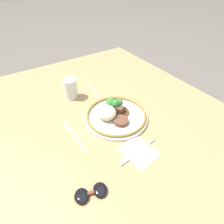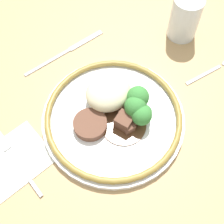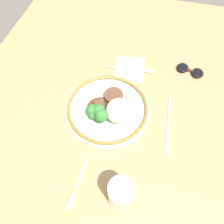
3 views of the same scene
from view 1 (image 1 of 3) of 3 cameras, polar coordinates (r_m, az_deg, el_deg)
The scene contains 9 objects.
ground_plane at distance 0.82m, azimuth 0.15°, elevation -4.96°, with size 8.00×8.00×0.00m, color #5B5651.
dining_table at distance 0.80m, azimuth 0.15°, elevation -3.72°, with size 1.41×1.07×0.05m.
napkin at distance 0.68m, azimuth 8.70°, elevation -12.62°, with size 0.14×0.12×0.00m.
plate at distance 0.79m, azimuth 0.90°, elevation -0.60°, with size 0.28×0.28×0.07m.
juice_glass at distance 0.92m, azimuth -13.31°, elevation 7.09°, with size 0.07×0.07×0.10m.
fork at distance 0.67m, azimuth 7.43°, elevation -13.30°, with size 0.03×0.18×0.00m.
knife at distance 0.74m, azimuth -12.60°, elevation -7.10°, with size 0.21×0.02×0.00m.
spoon at distance 1.00m, azimuth -6.91°, elevation 7.89°, with size 0.15×0.02×0.01m.
sunglasses at distance 0.59m, azimuth -6.89°, elevation -24.75°, with size 0.07×0.11×0.02m.
Camera 1 is at (-0.48, 0.32, 0.59)m, focal length 28.00 mm.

